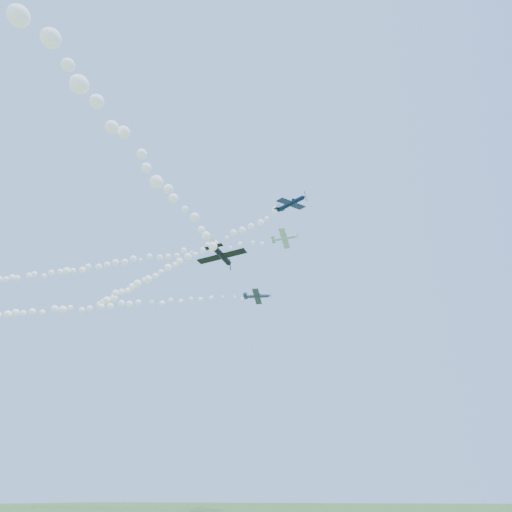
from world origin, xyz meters
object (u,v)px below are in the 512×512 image
(plane_navy, at_px, (291,203))
(plane_grey, at_px, (257,296))
(plane_white, at_px, (284,238))
(plane_black, at_px, (222,255))

(plane_navy, bearing_deg, plane_grey, 146.07)
(plane_grey, bearing_deg, plane_white, -60.29)
(plane_navy, relative_size, plane_black, 0.93)
(plane_white, xyz_separation_m, plane_grey, (-10.67, 12.25, -7.20))
(plane_white, height_order, plane_navy, plane_navy)
(plane_white, distance_m, plane_black, 29.08)
(plane_grey, bearing_deg, plane_navy, -68.58)
(plane_navy, height_order, plane_grey, plane_navy)
(plane_navy, bearing_deg, plane_black, -103.34)
(plane_white, relative_size, plane_black, 0.79)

